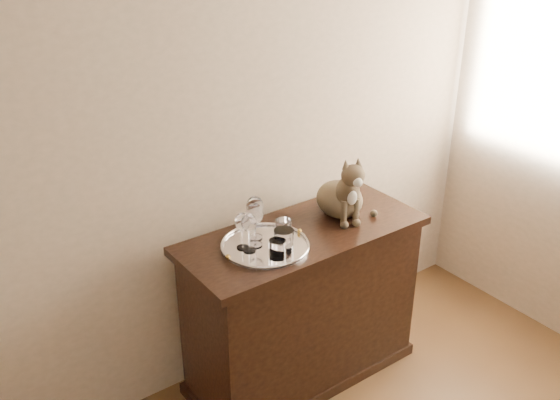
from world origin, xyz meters
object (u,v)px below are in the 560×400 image
(wine_glass_b, at_px, (255,217))
(wine_glass_c, at_px, (249,232))
(sideboard, at_px, (302,306))
(tumbler_a, at_px, (284,240))
(tumbler_b, at_px, (277,249))
(tumbler_c, at_px, (283,228))
(cat, at_px, (340,183))
(wine_glass_a, at_px, (242,231))
(tray, at_px, (265,246))
(wine_glass_d, at_px, (255,225))

(wine_glass_b, xyz_separation_m, wine_glass_c, (-0.08, -0.08, -0.01))
(sideboard, distance_m, tumbler_a, 0.53)
(tumbler_a, height_order, tumbler_b, tumbler_a)
(tumbler_c, height_order, cat, cat)
(tumbler_c, xyz_separation_m, cat, (0.36, 0.03, 0.12))
(wine_glass_b, distance_m, tumbler_c, 0.14)
(wine_glass_c, bearing_deg, wine_glass_b, 43.22)
(sideboard, relative_size, wine_glass_b, 5.74)
(wine_glass_b, bearing_deg, wine_glass_a, -156.48)
(wine_glass_a, xyz_separation_m, cat, (0.57, 0.01, 0.08))
(wine_glass_c, height_order, tumbler_c, wine_glass_c)
(tumbler_a, bearing_deg, wine_glass_c, 145.76)
(wine_glass_a, height_order, wine_glass_b, wine_glass_b)
(tray, bearing_deg, wine_glass_d, 137.96)
(sideboard, relative_size, tumbler_b, 14.21)
(wine_glass_a, bearing_deg, tumbler_c, -6.44)
(wine_glass_c, bearing_deg, sideboard, 1.74)
(wine_glass_a, relative_size, tumbler_c, 2.09)
(wine_glass_a, relative_size, wine_glass_c, 0.95)
(tumbler_a, bearing_deg, wine_glass_d, 125.45)
(wine_glass_a, relative_size, wine_glass_d, 0.84)
(sideboard, bearing_deg, tray, -176.28)
(sideboard, distance_m, cat, 0.64)
(sideboard, height_order, cat, cat)
(wine_glass_c, bearing_deg, tumbler_a, -34.24)
(wine_glass_a, xyz_separation_m, tumbler_b, (0.08, -0.16, -0.04))
(wine_glass_a, bearing_deg, wine_glass_c, -73.28)
(tray, distance_m, tumbler_b, 0.12)
(sideboard, relative_size, cat, 3.53)
(sideboard, bearing_deg, wine_glass_b, 162.67)
(sideboard, distance_m, tray, 0.49)
(wine_glass_a, height_order, cat, cat)
(sideboard, bearing_deg, cat, 7.77)
(wine_glass_b, bearing_deg, tray, -92.87)
(wine_glass_c, height_order, wine_glass_d, wine_glass_d)
(wine_glass_b, height_order, tumbler_a, wine_glass_b)
(wine_glass_b, bearing_deg, tumbler_c, -30.46)
(sideboard, bearing_deg, tumbler_b, -152.13)
(wine_glass_a, xyz_separation_m, wine_glass_c, (0.01, -0.04, 0.00))
(wine_glass_d, relative_size, tumbler_c, 2.50)
(wine_glass_b, relative_size, tumbler_a, 2.09)
(tumbler_a, bearing_deg, tumbler_b, -149.78)
(wine_glass_c, bearing_deg, tumbler_c, 4.22)
(tumbler_a, relative_size, tumbler_b, 1.19)
(wine_glass_a, relative_size, wine_glass_b, 0.83)
(tumbler_c, bearing_deg, cat, 4.54)
(sideboard, bearing_deg, wine_glass_c, -178.26)
(tray, xyz_separation_m, wine_glass_a, (-0.09, 0.04, 0.09))
(wine_glass_a, distance_m, cat, 0.57)
(tumbler_c, bearing_deg, sideboard, -2.52)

